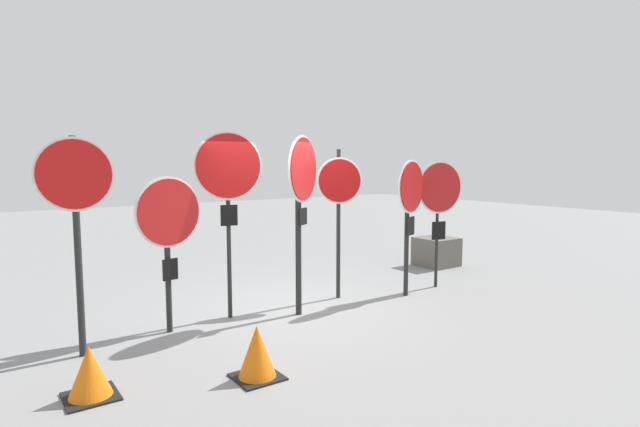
% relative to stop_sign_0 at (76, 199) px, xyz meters
% --- Properties ---
extents(ground_plane, '(40.00, 40.00, 0.00)m').
position_rel_stop_sign_0_xyz_m(ground_plane, '(2.89, 0.08, -1.82)').
color(ground_plane, gray).
extents(stop_sign_0, '(0.83, 0.17, 2.51)m').
position_rel_stop_sign_0_xyz_m(stop_sign_0, '(0.00, 0.00, 0.00)').
color(stop_sign_0, black).
rests_on(stop_sign_0, ground).
extents(stop_sign_1, '(0.90, 0.21, 2.04)m').
position_rel_stop_sign_0_xyz_m(stop_sign_1, '(1.10, 0.23, -0.39)').
color(stop_sign_1, black).
rests_on(stop_sign_1, ground).
extents(stop_sign_2, '(0.93, 0.28, 2.64)m').
position_rel_stop_sign_0_xyz_m(stop_sign_2, '(1.99, 0.33, 0.17)').
color(stop_sign_2, black).
rests_on(stop_sign_2, ground).
extents(stop_sign_3, '(0.81, 0.55, 2.60)m').
position_rel_stop_sign_0_xyz_m(stop_sign_3, '(2.92, -0.11, 0.02)').
color(stop_sign_3, black).
rests_on(stop_sign_3, ground).
extents(stop_sign_4, '(0.69, 0.33, 2.42)m').
position_rel_stop_sign_0_xyz_m(stop_sign_4, '(3.88, 0.28, -0.10)').
color(stop_sign_4, black).
rests_on(stop_sign_4, ground).
extents(stop_sign_5, '(0.84, 0.31, 2.26)m').
position_rel_stop_sign_0_xyz_m(stop_sign_5, '(4.93, -0.27, -0.22)').
color(stop_sign_5, black).
rests_on(stop_sign_5, ground).
extents(stop_sign_6, '(0.90, 0.22, 2.24)m').
position_rel_stop_sign_0_xyz_m(stop_sign_6, '(5.76, -0.16, -0.17)').
color(stop_sign_6, black).
rests_on(stop_sign_6, ground).
extents(traffic_cone_0, '(0.47, 0.47, 0.50)m').
position_rel_stop_sign_0_xyz_m(traffic_cone_0, '(-0.13, -1.11, -1.57)').
color(traffic_cone_0, black).
rests_on(traffic_cone_0, ground).
extents(traffic_cone_1, '(0.47, 0.47, 0.56)m').
position_rel_stop_sign_0_xyz_m(traffic_cone_1, '(1.36, -1.64, -1.54)').
color(traffic_cone_1, black).
rests_on(traffic_cone_1, ground).
extents(storage_crate, '(0.76, 0.77, 0.61)m').
position_rel_stop_sign_0_xyz_m(storage_crate, '(7.18, 1.14, -1.51)').
color(storage_crate, '#605B51').
rests_on(storage_crate, ground).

